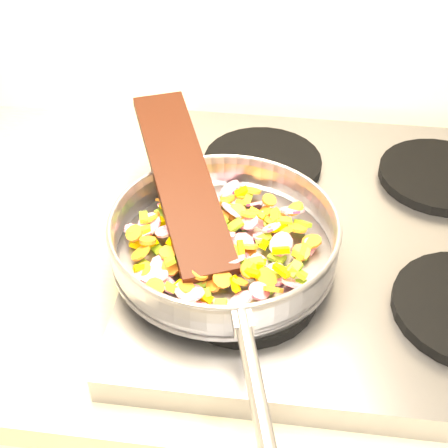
# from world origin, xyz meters

# --- Properties ---
(cooktop) EXTENTS (0.60, 0.60, 0.04)m
(cooktop) POSITION_xyz_m (-0.70, 1.67, 0.92)
(cooktop) COLOR #939399
(cooktop) RESTS_ON counter_top
(grate_fl) EXTENTS (0.19, 0.19, 0.02)m
(grate_fl) POSITION_xyz_m (-0.84, 1.52, 0.95)
(grate_fl) COLOR black
(grate_fl) RESTS_ON cooktop
(grate_bl) EXTENTS (0.19, 0.19, 0.02)m
(grate_bl) POSITION_xyz_m (-0.84, 1.81, 0.95)
(grate_bl) COLOR black
(grate_bl) RESTS_ON cooktop
(grate_br) EXTENTS (0.19, 0.19, 0.02)m
(grate_br) POSITION_xyz_m (-0.56, 1.81, 0.95)
(grate_br) COLOR black
(grate_br) RESTS_ON cooktop
(saute_pan) EXTENTS (0.34, 0.50, 0.06)m
(saute_pan) POSITION_xyz_m (-0.87, 1.57, 0.99)
(saute_pan) COLOR #9E9EA5
(saute_pan) RESTS_ON grate_fl
(vegetable_heap) EXTENTS (0.27, 0.28, 0.05)m
(vegetable_heap) POSITION_xyz_m (-0.88, 1.57, 0.98)
(vegetable_heap) COLOR #7AA71B
(vegetable_heap) RESTS_ON saute_pan
(wooden_spatula) EXTENTS (0.20, 0.33, 0.09)m
(wooden_spatula) POSITION_xyz_m (-0.94, 1.65, 1.02)
(wooden_spatula) COLOR black
(wooden_spatula) RESTS_ON saute_pan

